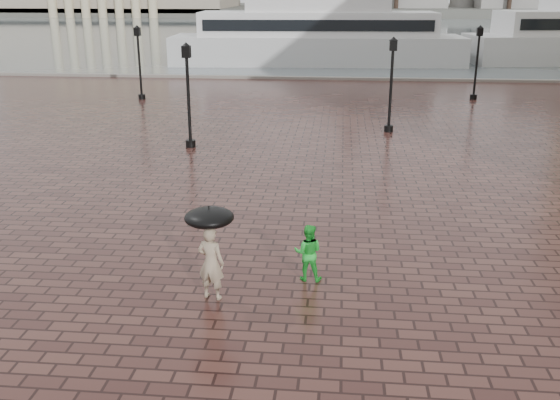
{
  "coord_description": "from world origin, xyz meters",
  "views": [
    {
      "loc": [
        0.6,
        -16.58,
        6.75
      ],
      "look_at": [
        -0.92,
        -1.01,
        1.4
      ],
      "focal_mm": 40.0,
      "sensor_mm": 36.0,
      "label": 1
    }
  ],
  "objects_px": {
    "adult_pedestrian": "(211,263)",
    "street_lamps": "(302,73)",
    "child_pedestrian": "(308,252)",
    "ferry_near": "(317,35)"
  },
  "relations": [
    {
      "from": "child_pedestrian",
      "to": "adult_pedestrian",
      "type": "bearing_deg",
      "value": 31.42
    },
    {
      "from": "street_lamps",
      "to": "adult_pedestrian",
      "type": "xyz_separation_m",
      "value": [
        -0.69,
        -21.48,
        -1.46
      ]
    },
    {
      "from": "adult_pedestrian",
      "to": "street_lamps",
      "type": "bearing_deg",
      "value": -77.09
    },
    {
      "from": "adult_pedestrian",
      "to": "ferry_near",
      "type": "height_order",
      "value": "ferry_near"
    },
    {
      "from": "ferry_near",
      "to": "child_pedestrian",
      "type": "bearing_deg",
      "value": -91.11
    },
    {
      "from": "street_lamps",
      "to": "adult_pedestrian",
      "type": "distance_m",
      "value": 21.54
    },
    {
      "from": "child_pedestrian",
      "to": "ferry_near",
      "type": "distance_m",
      "value": 45.02
    },
    {
      "from": "street_lamps",
      "to": "ferry_near",
      "type": "relative_size",
      "value": 0.8
    },
    {
      "from": "adult_pedestrian",
      "to": "child_pedestrian",
      "type": "distance_m",
      "value": 2.43
    },
    {
      "from": "street_lamps",
      "to": "adult_pedestrian",
      "type": "bearing_deg",
      "value": -91.85
    }
  ]
}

